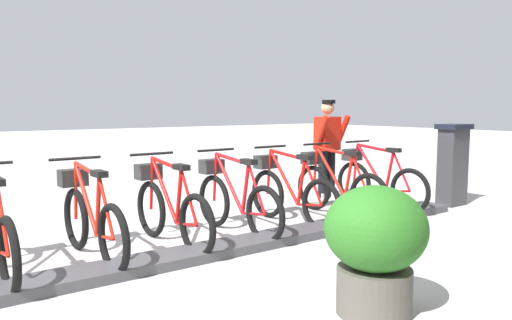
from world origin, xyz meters
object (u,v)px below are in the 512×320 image
(payment_kiosk, at_px, (452,163))
(worker_near_rack, at_px, (328,145))
(bike_docked_0, at_px, (377,180))
(bike_docked_3, at_px, (234,199))
(bike_docked_4, at_px, (169,207))
(bike_docked_2, at_px, (289,191))
(bike_docked_1, at_px, (336,185))
(planter_bush, at_px, (375,243))
(bike_docked_5, at_px, (90,218))

(payment_kiosk, xyz_separation_m, worker_near_rack, (1.59, 1.17, 0.24))
(payment_kiosk, xyz_separation_m, bike_docked_0, (0.57, 1.11, -0.24))
(bike_docked_3, distance_m, bike_docked_4, 0.88)
(payment_kiosk, xyz_separation_m, bike_docked_2, (0.57, 2.86, -0.24))
(payment_kiosk, distance_m, bike_docked_2, 2.93)
(bike_docked_2, height_order, bike_docked_4, same)
(bike_docked_1, xyz_separation_m, planter_bush, (-2.59, 2.23, 0.11))
(bike_docked_0, relative_size, bike_docked_1, 1.00)
(bike_docked_2, bearing_deg, worker_near_rack, -59.09)
(bike_docked_5, relative_size, planter_bush, 1.77)
(bike_docked_0, distance_m, bike_docked_3, 2.63)
(payment_kiosk, height_order, planter_bush, payment_kiosk)
(bike_docked_0, relative_size, worker_near_rack, 1.04)
(bike_docked_2, xyz_separation_m, bike_docked_4, (0.00, 1.75, 0.00))
(payment_kiosk, bearing_deg, planter_bush, 115.62)
(bike_docked_0, height_order, bike_docked_5, same)
(bike_docked_1, relative_size, planter_bush, 1.77)
(bike_docked_3, bearing_deg, payment_kiosk, -98.69)
(bike_docked_3, bearing_deg, worker_near_rack, -68.46)
(bike_docked_3, xyz_separation_m, bike_docked_4, (0.00, 0.88, 0.00))
(bike_docked_1, bearing_deg, worker_near_rack, -38.91)
(bike_docked_0, bearing_deg, worker_near_rack, 3.17)
(worker_near_rack, bearing_deg, bike_docked_5, 103.22)
(worker_near_rack, bearing_deg, bike_docked_1, 141.09)
(bike_docked_0, xyz_separation_m, bike_docked_3, (0.00, 2.63, 0.00))
(payment_kiosk, distance_m, bike_docked_1, 2.08)
(bike_docked_4, relative_size, bike_docked_5, 1.00)
(payment_kiosk, relative_size, bike_docked_5, 0.74)
(payment_kiosk, xyz_separation_m, bike_docked_1, (0.57, 1.99, -0.24))
(bike_docked_1, bearing_deg, bike_docked_0, -90.00)
(bike_docked_2, relative_size, bike_docked_3, 1.00)
(bike_docked_3, relative_size, bike_docked_5, 1.00)
(bike_docked_1, distance_m, planter_bush, 3.42)
(payment_kiosk, distance_m, bike_docked_5, 5.53)
(worker_near_rack, bearing_deg, payment_kiosk, -143.66)
(bike_docked_2, bearing_deg, bike_docked_4, 90.00)
(bike_docked_4, relative_size, worker_near_rack, 1.04)
(payment_kiosk, distance_m, worker_near_rack, 1.99)
(bike_docked_5, height_order, planter_bush, bike_docked_5)
(bike_docked_4, bearing_deg, bike_docked_2, -90.00)
(bike_docked_1, xyz_separation_m, bike_docked_2, (0.00, 0.88, 0.00))
(planter_bush, bearing_deg, bike_docked_2, -27.54)
(bike_docked_3, height_order, planter_bush, bike_docked_3)
(bike_docked_4, bearing_deg, bike_docked_1, -90.00)
(bike_docked_3, distance_m, worker_near_rack, 2.81)
(planter_bush, bearing_deg, bike_docked_3, -10.40)
(bike_docked_1, xyz_separation_m, bike_docked_4, (0.00, 2.63, 0.00))
(worker_near_rack, height_order, planter_bush, worker_near_rack)
(bike_docked_4, xyz_separation_m, worker_near_rack, (1.02, -3.45, 0.48))
(bike_docked_4, bearing_deg, bike_docked_0, -90.00)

